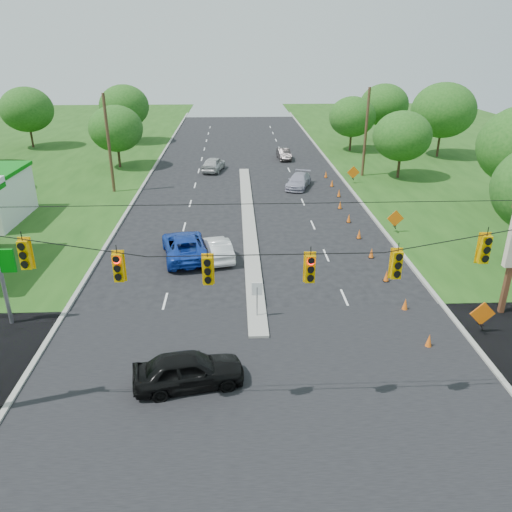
{
  "coord_description": "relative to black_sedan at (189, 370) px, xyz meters",
  "views": [
    {
      "loc": [
        -1.03,
        -16.44,
        13.26
      ],
      "look_at": [
        0.02,
        7.66,
        2.8
      ],
      "focal_mm": 35.0,
      "sensor_mm": 36.0,
      "label": 1
    }
  ],
  "objects": [
    {
      "name": "white_sedan",
      "position": [
        0.85,
        13.27,
        -0.1
      ],
      "size": [
        2.33,
        4.35,
        1.36
      ],
      "primitive_type": "imported",
      "rotation": [
        0.0,
        0.0,
        3.37
      ],
      "color": "silver",
      "rests_on": "ground"
    },
    {
      "name": "tree_11",
      "position": [
        23.07,
        54.37,
        4.18
      ],
      "size": [
        6.72,
        6.72,
        7.84
      ],
      "color": "black",
      "rests_on": "ground"
    },
    {
      "name": "cone_7",
      "position": [
        11.59,
        26.87,
        -0.43
      ],
      "size": [
        0.32,
        0.32,
        0.7
      ],
      "primitive_type": "cone",
      "color": "orange",
      "rests_on": "ground"
    },
    {
      "name": "dark_car_receding",
      "position": [
        8.0,
        42.79,
        -0.13
      ],
      "size": [
        1.66,
        4.01,
        1.29
      ],
      "primitive_type": "imported",
      "rotation": [
        0.0,
        0.0,
        0.08
      ],
      "color": "black",
      "rests_on": "ground"
    },
    {
      "name": "median",
      "position": [
        3.07,
        20.37,
        -0.78
      ],
      "size": [
        1.0,
        34.0,
        0.18
      ],
      "primitive_type": "cube",
      "color": "gray",
      "rests_on": "ground"
    },
    {
      "name": "tree_10",
      "position": [
        27.07,
        43.37,
        4.8
      ],
      "size": [
        7.56,
        7.56,
        8.82
      ],
      "color": "black",
      "rests_on": "ground"
    },
    {
      "name": "tree_9",
      "position": [
        19.07,
        33.37,
        3.56
      ],
      "size": [
        5.88,
        5.88,
        6.86
      ],
      "color": "black",
      "rests_on": "ground"
    },
    {
      "name": "cone_6",
      "position": [
        10.99,
        23.37,
        -0.43
      ],
      "size": [
        0.32,
        0.32,
        0.7
      ],
      "primitive_type": "cone",
      "color": "orange",
      "rests_on": "ground"
    },
    {
      "name": "cone_3",
      "position": [
        10.99,
        12.87,
        -0.43
      ],
      "size": [
        0.32,
        0.32,
        0.7
      ],
      "primitive_type": "cone",
      "color": "orange",
      "rests_on": "ground"
    },
    {
      "name": "blue_pickup",
      "position": [
        -1.35,
        13.52,
        0.03
      ],
      "size": [
        3.76,
        6.21,
        1.61
      ],
      "primitive_type": "imported",
      "rotation": [
        0.0,
        0.0,
        3.34
      ],
      "color": "#1438A6",
      "rests_on": "ground"
    },
    {
      "name": "curb_right",
      "position": [
        13.17,
        29.37,
        -0.78
      ],
      "size": [
        0.25,
        110.0,
        0.16
      ],
      "primitive_type": "cube",
      "color": "gray",
      "rests_on": "ground"
    },
    {
      "name": "utility_pole_far_left",
      "position": [
        -9.43,
        29.37,
        3.72
      ],
      "size": [
        0.28,
        0.28,
        9.0
      ],
      "primitive_type": "cylinder",
      "color": "#422D1C",
      "rests_on": "ground"
    },
    {
      "name": "cone_1",
      "position": [
        10.99,
        5.87,
        -0.43
      ],
      "size": [
        0.32,
        0.32,
        0.7
      ],
      "primitive_type": "cone",
      "color": "orange",
      "rests_on": "ground"
    },
    {
      "name": "cone_5",
      "position": [
        10.99,
        19.87,
        -0.43
      ],
      "size": [
        0.32,
        0.32,
        0.7
      ],
      "primitive_type": "cone",
      "color": "orange",
      "rests_on": "ground"
    },
    {
      "name": "cone_4",
      "position": [
        10.99,
        16.37,
        -0.43
      ],
      "size": [
        0.32,
        0.32,
        0.7
      ],
      "primitive_type": "cone",
      "color": "orange",
      "rests_on": "ground"
    },
    {
      "name": "silver_car_oncoming",
      "position": [
        -0.26,
        37.33,
        -0.01
      ],
      "size": [
        2.84,
        4.82,
        1.54
      ],
      "primitive_type": "imported",
      "rotation": [
        0.0,
        0.0,
        2.9
      ],
      "color": "#B8B8B8",
      "rests_on": "ground"
    },
    {
      "name": "ground",
      "position": [
        3.07,
        -0.63,
        -0.78
      ],
      "size": [
        160.0,
        160.0,
        0.0
      ],
      "primitive_type": "plane",
      "color": "black",
      "rests_on": "ground"
    },
    {
      "name": "median_sign",
      "position": [
        3.07,
        5.37,
        0.68
      ],
      "size": [
        0.55,
        0.06,
        2.05
      ],
      "color": "gray",
      "rests_on": "ground"
    },
    {
      "name": "utility_pole_far_right",
      "position": [
        15.57,
        34.37,
        3.72
      ],
      "size": [
        0.28,
        0.28,
        9.0
      ],
      "primitive_type": "cylinder",
      "color": "#422D1C",
      "rests_on": "ground"
    },
    {
      "name": "cross_street",
      "position": [
        3.07,
        -0.63,
        -0.78
      ],
      "size": [
        160.0,
        14.0,
        0.02
      ],
      "primitive_type": "cube",
      "color": "black",
      "rests_on": "ground"
    },
    {
      "name": "tree_5",
      "position": [
        -10.93,
        39.37,
        3.56
      ],
      "size": [
        5.88,
        5.88,
        6.86
      ],
      "color": "black",
      "rests_on": "ground"
    },
    {
      "name": "cone_9",
      "position": [
        11.59,
        33.87,
        -0.43
      ],
      "size": [
        0.32,
        0.32,
        0.7
      ],
      "primitive_type": "cone",
      "color": "orange",
      "rests_on": "ground"
    },
    {
      "name": "tree_4",
      "position": [
        -24.93,
        51.37,
        4.18
      ],
      "size": [
        6.72,
        6.72,
        7.84
      ],
      "color": "black",
      "rests_on": "ground"
    },
    {
      "name": "cone_0",
      "position": [
        10.99,
        2.37,
        -0.43
      ],
      "size": [
        0.32,
        0.32,
        0.7
      ],
      "primitive_type": "cone",
      "color": "orange",
      "rests_on": "ground"
    },
    {
      "name": "work_sign_0",
      "position": [
        13.87,
        3.37,
        0.31
      ],
      "size": [
        1.27,
        0.58,
        1.37
      ],
      "color": "black",
      "rests_on": "ground"
    },
    {
      "name": "work_sign_1",
      "position": [
        13.87,
        17.37,
        0.31
      ],
      "size": [
        1.27,
        0.58,
        1.37
      ],
      "color": "black",
      "rests_on": "ground"
    },
    {
      "name": "cone_2",
      "position": [
        10.99,
        9.37,
        -0.43
      ],
      "size": [
        0.32,
        0.32,
        0.7
      ],
      "primitive_type": "cone",
      "color": "orange",
      "rests_on": "ground"
    },
    {
      "name": "work_sign_2",
      "position": [
        13.87,
        31.37,
        0.31
      ],
      "size": [
        1.27,
        0.58,
        1.37
      ],
      "color": "black",
      "rests_on": "ground"
    },
    {
      "name": "tree_6",
      "position": [
        -12.93,
        54.37,
        4.18
      ],
      "size": [
        6.72,
        6.72,
        7.84
      ],
      "color": "black",
      "rests_on": "ground"
    },
    {
      "name": "cone_8",
      "position": [
        11.59,
        30.37,
        -0.43
      ],
      "size": [
        0.32,
        0.32,
        0.7
      ],
      "primitive_type": "cone",
      "color": "orange",
      "rests_on": "ground"
    },
    {
      "name": "tree_12",
      "position": [
        17.07,
        47.37,
        3.56
      ],
      "size": [
        5.88,
        5.88,
        6.86
      ],
      "color": "black",
      "rests_on": "ground"
    },
    {
      "name": "silver_car_far",
      "position": [
        8.24,
        30.17,
        -0.11
      ],
      "size": [
        3.25,
        4.94,
        1.33
      ],
      "primitive_type": "imported",
      "rotation": [
        0.0,
        0.0,
        -0.33
      ],
      "color": "#A5A1B6",
      "rests_on": "ground"
    },
    {
      "name": "black_sedan",
      "position": [
        0.0,
        0.0,
        0.0
      ],
      "size": [
        4.83,
        2.66,
        1.56
      ],
      "primitive_type": "imported",
      "rotation": [
        0.0,
        0.0,
        1.76
      ],
      "color": "black",
      "rests_on": "ground"
    },
    {
      "name": "curb_left",
      "position": [
        -7.03,
        29.37,
        -0.78
      ],
      "size": [
        0.25,
        110.0,
        0.16
      ],
      "primitive_type": "cube",
      "color": "gray",
      "rests_on": "ground"
    },
    {
      "name": "signal_span",
      "position": [
        3.01,
        -1.63,
        4.19
      ],
      "size": [
        25.6,
        0.32,
        9.0
      ],
      "color": "#422D1C",
      "rests_on": "ground"
    }
  ]
}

